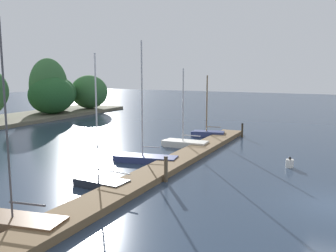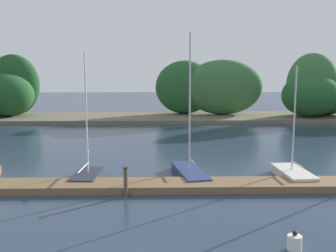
{
  "view_description": "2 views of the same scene",
  "coord_description": "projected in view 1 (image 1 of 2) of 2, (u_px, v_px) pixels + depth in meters",
  "views": [
    {
      "loc": [
        -16.87,
        -0.08,
        5.85
      ],
      "look_at": [
        3.64,
        10.02,
        2.35
      ],
      "focal_mm": 39.23,
      "sensor_mm": 36.0,
      "label": 1
    },
    {
      "loc": [
        1.43,
        -9.13,
        5.95
      ],
      "look_at": [
        1.86,
        11.06,
        2.84
      ],
      "focal_mm": 42.03,
      "sensor_mm": 36.0,
      "label": 2
    }
  ],
  "objects": [
    {
      "name": "sailboat_2",
      "position": [
        100.0,
        181.0,
        18.52
      ],
      "size": [
        1.39,
        3.36,
        6.66
      ],
      "rotation": [
        0.0,
        0.0,
        1.51
      ],
      "color": "#232833",
      "rests_on": "ground"
    },
    {
      "name": "sailboat_5",
      "position": [
        207.0,
        133.0,
        32.25
      ],
      "size": [
        1.64,
        3.0,
        5.4
      ],
      "rotation": [
        0.0,
        0.0,
        1.79
      ],
      "color": "navy",
      "rests_on": "ground"
    },
    {
      "name": "sailboat_4",
      "position": [
        184.0,
        143.0,
        28.19
      ],
      "size": [
        1.59,
        3.59,
        5.96
      ],
      "rotation": [
        0.0,
        0.0,
        1.64
      ],
      "color": "silver",
      "rests_on": "ground"
    },
    {
      "name": "sailboat_3",
      "position": [
        144.0,
        157.0,
        23.52
      ],
      "size": [
        1.91,
        4.27,
        7.65
      ],
      "rotation": [
        0.0,
        0.0,
        1.75
      ],
      "color": "navy",
      "rests_on": "ground"
    },
    {
      "name": "dock_pier",
      "position": [
        149.0,
        175.0,
        19.93
      ],
      "size": [
        31.64,
        1.8,
        0.35
      ],
      "color": "brown",
      "rests_on": "ground"
    },
    {
      "name": "channel_buoy_0",
      "position": [
        290.0,
        163.0,
        22.24
      ],
      "size": [
        0.48,
        0.48,
        0.65
      ],
      "color": "white",
      "rests_on": "ground"
    },
    {
      "name": "mooring_piling_2",
      "position": [
        242.0,
        130.0,
        32.16
      ],
      "size": [
        0.19,
        0.19,
        1.24
      ],
      "color": "#3D3323",
      "rests_on": "ground"
    },
    {
      "name": "sailboat_1",
      "position": [
        15.0,
        221.0,
        13.63
      ],
      "size": [
        1.89,
        3.88,
        7.68
      ],
      "rotation": [
        0.0,
        0.0,
        1.76
      ],
      "color": "brown",
      "rests_on": "ground"
    },
    {
      "name": "mooring_piling_1",
      "position": [
        166.0,
        169.0,
        19.27
      ],
      "size": [
        0.22,
        0.22,
        1.37
      ],
      "color": "brown",
      "rests_on": "ground"
    }
  ]
}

